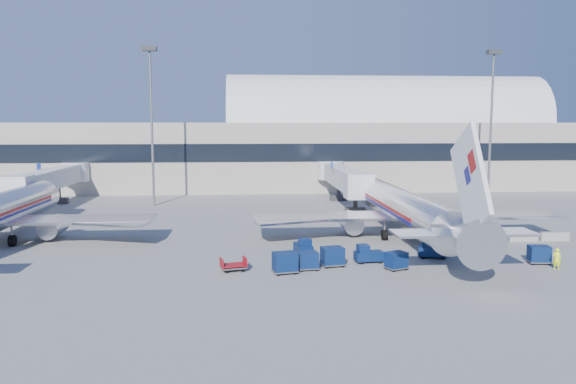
{
  "coord_description": "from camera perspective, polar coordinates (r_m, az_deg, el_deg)",
  "views": [
    {
      "loc": [
        -6.75,
        -51.89,
        11.89
      ],
      "look_at": [
        -2.31,
        6.0,
        4.77
      ],
      "focal_mm": 35.0,
      "sensor_mm": 36.0,
      "label": 1
    }
  ],
  "objects": [
    {
      "name": "ground",
      "position": [
        53.66,
        2.97,
        -5.82
      ],
      "size": [
        260.0,
        260.0,
        0.0
      ],
      "primitive_type": "plane",
      "color": "gray",
      "rests_on": "ground"
    },
    {
      "name": "cart_solo_far",
      "position": [
        52.53,
        24.15,
        -5.78
      ],
      "size": [
        1.94,
        1.59,
        1.55
      ],
      "rotation": [
        0.0,
        0.0,
        -0.15
      ],
      "color": "#091D49",
      "rests_on": "ground"
    },
    {
      "name": "terminal",
      "position": [
        108.16,
        -8.04,
        4.62
      ],
      "size": [
        170.0,
        28.15,
        21.0
      ],
      "color": "#B2AA9E",
      "rests_on": "ground"
    },
    {
      "name": "barrier_mid",
      "position": [
        61.82,
        22.76,
        -4.22
      ],
      "size": [
        3.0,
        0.55,
        0.9
      ],
      "primitive_type": "cube",
      "color": "#9E9E96",
      "rests_on": "ground"
    },
    {
      "name": "tug_left",
      "position": [
        51.14,
        1.57,
        -5.61
      ],
      "size": [
        1.64,
        2.63,
        1.6
      ],
      "rotation": [
        0.0,
        0.0,
        1.75
      ],
      "color": "#091D49",
      "rests_on": "ground"
    },
    {
      "name": "tug_lead",
      "position": [
        48.91,
        8.1,
        -6.28
      ],
      "size": [
        2.52,
        1.45,
        1.57
      ],
      "rotation": [
        0.0,
        0.0,
        0.1
      ],
      "color": "#091D49",
      "rests_on": "ground"
    },
    {
      "name": "ramp_worker",
      "position": [
        51.11,
        25.65,
        -6.13
      ],
      "size": [
        0.77,
        0.75,
        1.78
      ],
      "primitive_type": "imported",
      "rotation": [
        0.0,
        0.0,
        2.43
      ],
      "color": "#D6FB1A",
      "rests_on": "ground"
    },
    {
      "name": "cart_solo_near",
      "position": [
        46.92,
        10.95,
        -6.83
      ],
      "size": [
        2.03,
        1.82,
        1.47
      ],
      "rotation": [
        0.0,
        0.0,
        0.41
      ],
      "color": "#091D49",
      "rests_on": "ground"
    },
    {
      "name": "mast_west",
      "position": [
        83.0,
        -13.73,
        8.8
      ],
      "size": [
        2.0,
        1.2,
        22.6
      ],
      "color": "slate",
      "rests_on": "ground"
    },
    {
      "name": "jetbridge_near",
      "position": [
        84.31,
        5.44,
        1.55
      ],
      "size": [
        4.4,
        27.5,
        6.25
      ],
      "color": "silver",
      "rests_on": "ground"
    },
    {
      "name": "airliner_main",
      "position": [
        59.51,
        12.02,
        -1.82
      ],
      "size": [
        32.0,
        37.26,
        12.07
      ],
      "color": "silver",
      "rests_on": "ground"
    },
    {
      "name": "cart_train_c",
      "position": [
        44.95,
        -0.31,
        -7.15
      ],
      "size": [
        2.19,
        1.84,
        1.69
      ],
      "rotation": [
        0.0,
        0.0,
        0.21
      ],
      "color": "#091D49",
      "rests_on": "ground"
    },
    {
      "name": "tug_right",
      "position": [
        51.69,
        14.33,
        -5.7
      ],
      "size": [
        2.67,
        1.76,
        1.6
      ],
      "rotation": [
        0.0,
        0.0,
        -0.24
      ],
      "color": "#091D49",
      "rests_on": "ground"
    },
    {
      "name": "barrier_near",
      "position": [
        60.4,
        19.96,
        -4.35
      ],
      "size": [
        3.0,
        0.55,
        0.9
      ],
      "primitive_type": "cube",
      "color": "#9E9E96",
      "rests_on": "ground"
    },
    {
      "name": "cart_open_red",
      "position": [
        46.0,
        -5.55,
        -7.52
      ],
      "size": [
        2.29,
        1.86,
        0.54
      ],
      "rotation": [
        0.0,
        0.0,
        0.24
      ],
      "color": "slate",
      "rests_on": "ground"
    },
    {
      "name": "cart_train_b",
      "position": [
        46.03,
        2.06,
        -6.97
      ],
      "size": [
        1.78,
        1.43,
        1.47
      ],
      "rotation": [
        0.0,
        0.0,
        0.1
      ],
      "color": "#091D49",
      "rests_on": "ground"
    },
    {
      "name": "barrier_far",
      "position": [
        63.39,
        25.42,
        -4.09
      ],
      "size": [
        3.0,
        0.55,
        0.9
      ],
      "primitive_type": "cube",
      "color": "#9E9E96",
      "rests_on": "ground"
    },
    {
      "name": "jetbridge_mid",
      "position": [
        87.56,
        -22.78,
        1.23
      ],
      "size": [
        4.4,
        27.5,
        6.25
      ],
      "color": "silver",
      "rests_on": "ground"
    },
    {
      "name": "mast_east",
      "position": [
        89.8,
        20.0,
        8.43
      ],
      "size": [
        2.0,
        1.2,
        22.6
      ],
      "color": "slate",
      "rests_on": "ground"
    },
    {
      "name": "cart_train_a",
      "position": [
        47.22,
        4.54,
        -6.52
      ],
      "size": [
        2.09,
        1.74,
        1.64
      ],
      "rotation": [
        0.0,
        0.0,
        0.19
      ],
      "color": "#091D49",
      "rests_on": "ground"
    }
  ]
}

